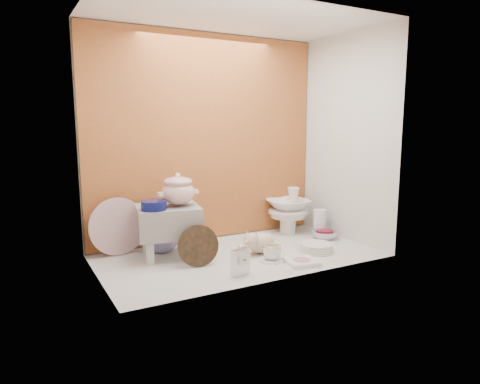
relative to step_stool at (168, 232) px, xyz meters
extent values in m
plane|color=silver|center=(0.41, -0.20, -0.17)|extent=(1.80, 1.80, 0.00)
cube|color=#A95C2A|center=(0.41, 0.30, 0.58)|extent=(1.80, 0.06, 1.50)
cube|color=silver|center=(-0.49, -0.20, 0.58)|extent=(0.06, 1.00, 1.50)
cube|color=silver|center=(1.31, -0.20, 0.58)|extent=(0.06, 1.00, 1.50)
cube|color=white|center=(0.41, -0.20, 1.33)|extent=(1.80, 1.00, 0.06)
cylinder|color=#0A0F4C|center=(-0.11, -0.07, 0.20)|extent=(0.16, 0.16, 0.06)
imported|color=white|center=(-0.01, 0.14, -0.04)|extent=(0.31, 0.31, 0.25)
cube|color=silver|center=(0.24, -0.52, -0.08)|extent=(0.13, 0.08, 0.17)
ellipsoid|color=beige|center=(0.57, -0.23, -0.09)|extent=(0.28, 0.21, 0.15)
cylinder|color=white|center=(0.54, -0.40, -0.16)|extent=(0.19, 0.19, 0.01)
imported|color=white|center=(0.54, -0.40, -0.11)|extent=(0.13, 0.13, 0.09)
cube|color=white|center=(0.67, -0.54, -0.16)|extent=(0.22, 0.22, 0.03)
cylinder|color=white|center=(0.91, -0.38, -0.14)|extent=(0.24, 0.24, 0.06)
imported|color=silver|center=(1.18, -0.15, -0.14)|extent=(0.24, 0.24, 0.06)
cylinder|color=silver|center=(1.20, -0.05, -0.07)|extent=(0.13, 0.13, 0.20)
camera|label=1|loc=(-0.90, -2.61, 0.71)|focal=32.34mm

